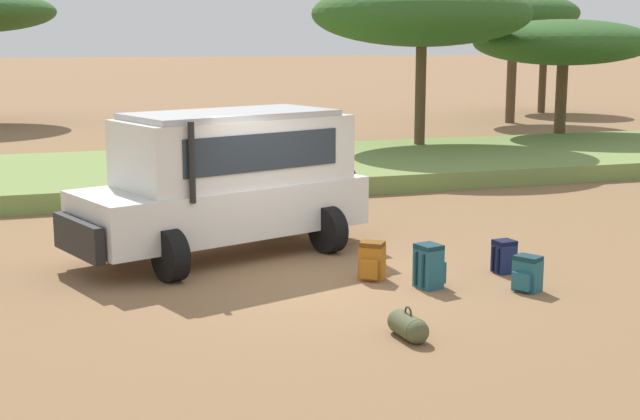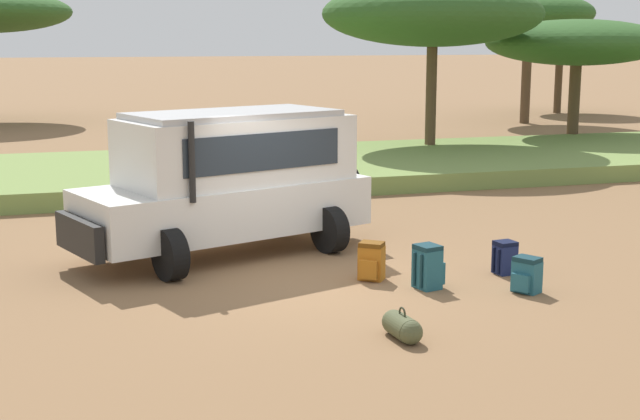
% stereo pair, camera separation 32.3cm
% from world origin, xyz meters
% --- Properties ---
extents(ground_plane, '(320.00, 320.00, 0.00)m').
position_xyz_m(ground_plane, '(0.00, 0.00, 0.00)').
color(ground_plane, olive).
extents(grass_bank, '(120.00, 7.00, 0.44)m').
position_xyz_m(grass_bank, '(0.00, 10.19, 0.22)').
color(grass_bank, olive).
rests_on(grass_bank, ground_plane).
extents(safari_vehicle, '(5.44, 3.68, 2.44)m').
position_xyz_m(safari_vehicle, '(-0.82, 2.11, 1.29)').
color(safari_vehicle, silver).
rests_on(safari_vehicle, ground_plane).
extents(backpack_beside_front_wheel, '(0.47, 0.44, 0.66)m').
position_xyz_m(backpack_beside_front_wheel, '(1.56, -0.89, 0.32)').
color(backpack_beside_front_wheel, '#235B6B').
rests_on(backpack_beside_front_wheel, ground_plane).
extents(backpack_cluster_center, '(0.47, 0.47, 0.59)m').
position_xyz_m(backpack_cluster_center, '(0.92, -0.22, 0.29)').
color(backpack_cluster_center, '#B26619').
rests_on(backpack_cluster_center, ground_plane).
extents(backpack_near_rear_wheel, '(0.43, 0.34, 0.52)m').
position_xyz_m(backpack_near_rear_wheel, '(3.06, -0.48, 0.25)').
color(backpack_near_rear_wheel, navy).
rests_on(backpack_near_rear_wheel, ground_plane).
extents(backpack_outermost, '(0.46, 0.46, 0.53)m').
position_xyz_m(backpack_outermost, '(2.85, -1.50, 0.26)').
color(backpack_outermost, '#235B6B').
rests_on(backpack_outermost, ground_plane).
extents(duffel_bag_low_black_case, '(0.35, 0.75, 0.41)m').
position_xyz_m(duffel_bag_low_black_case, '(0.35, -2.89, 0.15)').
color(duffel_bag_low_black_case, '#4C5133').
rests_on(duffel_bag_low_black_case, ground_plane).
extents(acacia_tree_centre_back, '(6.68, 5.99, 5.31)m').
position_xyz_m(acacia_tree_centre_back, '(7.38, 12.32, 4.33)').
color(acacia_tree_centre_back, brown).
rests_on(acacia_tree_centre_back, ground_plane).
extents(acacia_tree_right_mid, '(6.20, 5.50, 4.25)m').
position_xyz_m(acacia_tree_right_mid, '(13.23, 13.73, 3.47)').
color(acacia_tree_right_mid, brown).
rests_on(acacia_tree_right_mid, ground_plane).
extents(acacia_tree_far_right, '(5.32, 5.76, 5.51)m').
position_xyz_m(acacia_tree_far_right, '(15.93, 21.70, 4.61)').
color(acacia_tree_far_right, brown).
rests_on(acacia_tree_far_right, ground_plane).
extents(acacia_tree_distant_right, '(4.72, 5.16, 4.26)m').
position_xyz_m(acacia_tree_distant_right, '(20.11, 25.92, 3.50)').
color(acacia_tree_distant_right, brown).
rests_on(acacia_tree_distant_right, ground_plane).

